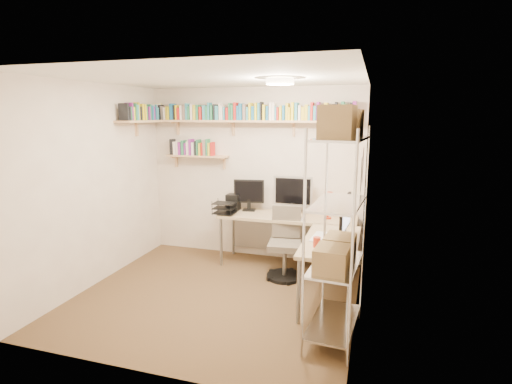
# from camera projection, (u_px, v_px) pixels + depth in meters

# --- Properties ---
(ground) EXTENTS (3.20, 3.20, 0.00)m
(ground) POSITION_uv_depth(u_px,v_px,m) (216.00, 296.00, 4.73)
(ground) COLOR #4D3921
(ground) RESTS_ON ground
(room_shell) EXTENTS (3.24, 3.04, 2.52)m
(room_shell) POSITION_uv_depth(u_px,v_px,m) (214.00, 166.00, 4.44)
(room_shell) COLOR beige
(room_shell) RESTS_ON ground
(wall_shelves) EXTENTS (3.12, 1.09, 0.80)m
(wall_shelves) POSITION_uv_depth(u_px,v_px,m) (222.00, 121.00, 5.68)
(wall_shelves) COLOR tan
(wall_shelves) RESTS_ON ground
(corner_desk) EXTENTS (2.02, 1.87, 1.27)m
(corner_desk) POSITION_uv_depth(u_px,v_px,m) (288.00, 221.00, 5.29)
(corner_desk) COLOR tan
(corner_desk) RESTS_ON ground
(office_chair) EXTENTS (0.49, 0.50, 0.93)m
(office_chair) POSITION_uv_depth(u_px,v_px,m) (285.00, 248.00, 5.23)
(office_chair) COLOR black
(office_chair) RESTS_ON ground
(wire_rack) EXTENTS (0.50, 0.90, 2.19)m
(wire_rack) POSITION_uv_depth(u_px,v_px,m) (338.00, 200.00, 3.60)
(wire_rack) COLOR silver
(wire_rack) RESTS_ON ground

